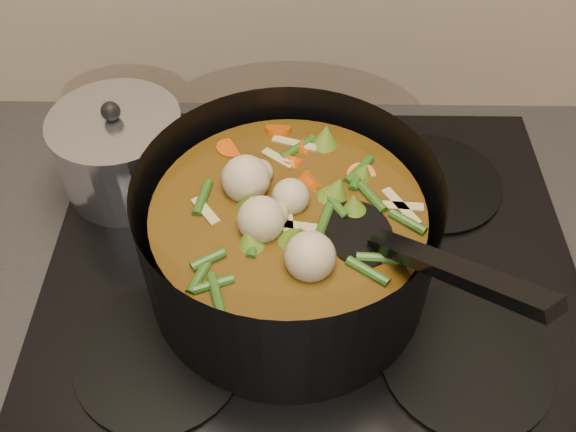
{
  "coord_description": "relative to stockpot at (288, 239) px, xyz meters",
  "views": [
    {
      "loc": [
        -0.02,
        1.47,
        1.53
      ],
      "look_at": [
        -0.03,
        1.9,
        1.04
      ],
      "focal_mm": 40.0,
      "sensor_mm": 36.0,
      "label": 1
    }
  ],
  "objects": [
    {
      "name": "saucepan",
      "position": [
        -0.21,
        0.15,
        -0.02
      ],
      "size": [
        0.16,
        0.16,
        0.13
      ],
      "rotation": [
        0.0,
        0.0,
        0.03
      ],
      "color": "silver",
      "rests_on": "stovetop"
    },
    {
      "name": "stockpot",
      "position": [
        0.0,
        0.0,
        0.0
      ],
      "size": [
        0.41,
        0.41,
        0.23
      ],
      "rotation": [
        0.0,
        0.0,
        0.42
      ],
      "color": "black",
      "rests_on": "stovetop"
    },
    {
      "name": "stovetop",
      "position": [
        0.03,
        0.03,
        -0.08
      ],
      "size": [
        0.62,
        0.54,
        0.03
      ],
      "color": "black",
      "rests_on": "counter"
    },
    {
      "name": "counter",
      "position": [
        0.03,
        0.03,
        -0.55
      ],
      "size": [
        2.64,
        0.64,
        0.91
      ],
      "color": "brown",
      "rests_on": "ground"
    }
  ]
}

